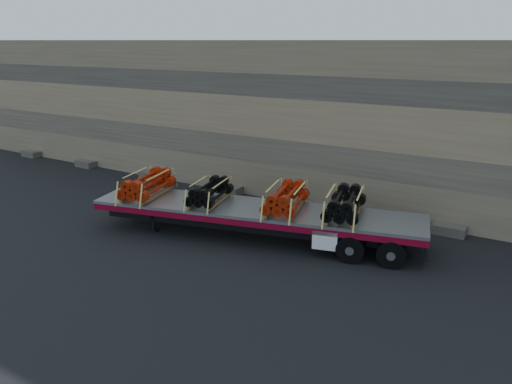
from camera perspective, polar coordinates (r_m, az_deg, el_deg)
ground at (r=18.55m, az=-3.58°, el=-5.22°), size 120.00×120.00×0.00m
rock_wall at (r=23.06m, az=5.63°, el=8.17°), size 44.00×3.00×7.00m
trailer at (r=18.25m, az=-0.15°, el=-3.54°), size 12.26×5.07×1.21m
bundle_front at (r=19.65m, az=-12.31°, el=0.75°), size 1.76×2.67×0.87m
bundle_midfront at (r=18.52m, az=-5.31°, el=-0.08°), size 1.56×2.36×0.77m
bundle_midrear at (r=17.61m, az=3.44°, el=-0.82°), size 1.71×2.59×0.84m
bundle_rear at (r=17.24m, az=10.10°, el=-1.44°), size 1.73×2.62×0.85m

